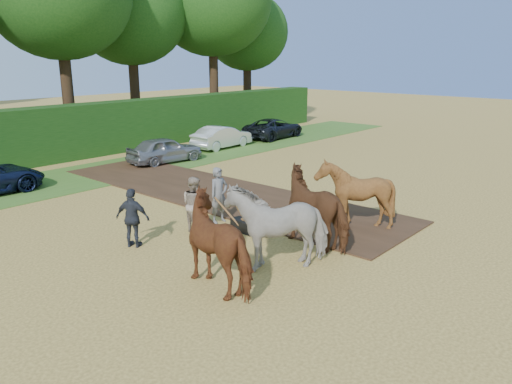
# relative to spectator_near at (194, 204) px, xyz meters

# --- Properties ---
(ground) EXTENTS (120.00, 120.00, 0.00)m
(ground) POSITION_rel_spectator_near_xyz_m (2.33, -4.16, -0.93)
(ground) COLOR gold
(ground) RESTS_ON ground
(earth_strip) EXTENTS (4.50, 17.00, 0.05)m
(earth_strip) POSITION_rel_spectator_near_xyz_m (3.83, 2.84, -0.91)
(earth_strip) COLOR #472D1C
(earth_strip) RESTS_ON ground
(grass_verge) EXTENTS (50.00, 5.00, 0.03)m
(grass_verge) POSITION_rel_spectator_near_xyz_m (2.33, 9.84, -0.92)
(grass_verge) COLOR #38601E
(grass_verge) RESTS_ON ground
(hedgerow) EXTENTS (46.00, 1.60, 3.00)m
(hedgerow) POSITION_rel_spectator_near_xyz_m (2.33, 14.34, 0.57)
(hedgerow) COLOR #14380F
(hedgerow) RESTS_ON ground
(spectator_near) EXTENTS (0.84, 1.01, 1.87)m
(spectator_near) POSITION_rel_spectator_near_xyz_m (0.00, 0.00, 0.00)
(spectator_near) COLOR #C4B29A
(spectator_near) RESTS_ON ground
(spectator_far) EXTENTS (0.89, 1.16, 1.84)m
(spectator_far) POSITION_rel_spectator_near_xyz_m (-2.16, 0.37, -0.02)
(spectator_far) COLOR #242831
(spectator_far) RESTS_ON ground
(plough_team) EXTENTS (7.89, 5.50, 2.35)m
(plough_team) POSITION_rel_spectator_near_xyz_m (0.81, -3.59, 0.23)
(plough_team) COLOR brown
(plough_team) RESTS_ON ground
(parked_cars) EXTENTS (35.26, 3.18, 1.43)m
(parked_cars) POSITION_rel_spectator_near_xyz_m (3.04, 9.97, -0.24)
(parked_cars) COLOR #B8BABF
(parked_cars) RESTS_ON ground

